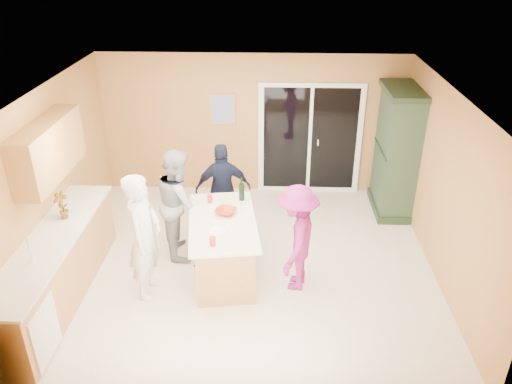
{
  "coord_description": "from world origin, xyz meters",
  "views": [
    {
      "loc": [
        0.4,
        -6.18,
        4.37
      ],
      "look_at": [
        0.15,
        0.1,
        1.15
      ],
      "focal_mm": 35.0,
      "sensor_mm": 36.0,
      "label": 1
    }
  ],
  "objects_px": {
    "woman_navy": "(223,189)",
    "woman_magenta": "(297,238)",
    "green_hutch": "(397,153)",
    "woman_white": "(145,237)",
    "kitchen_island": "(223,249)",
    "woman_grey": "(180,203)"
  },
  "relations": [
    {
      "from": "woman_white",
      "to": "woman_magenta",
      "type": "bearing_deg",
      "value": -78.06
    },
    {
      "from": "woman_magenta",
      "to": "green_hutch",
      "type": "bearing_deg",
      "value": 155.6
    },
    {
      "from": "woman_navy",
      "to": "woman_white",
      "type": "bearing_deg",
      "value": 53.82
    },
    {
      "from": "woman_navy",
      "to": "woman_magenta",
      "type": "height_order",
      "value": "woman_magenta"
    },
    {
      "from": "woman_grey",
      "to": "woman_navy",
      "type": "xyz_separation_m",
      "value": [
        0.59,
        0.64,
        -0.08
      ]
    },
    {
      "from": "kitchen_island",
      "to": "woman_magenta",
      "type": "height_order",
      "value": "woman_magenta"
    },
    {
      "from": "green_hutch",
      "to": "woman_white",
      "type": "relative_size",
      "value": 1.25
    },
    {
      "from": "woman_navy",
      "to": "woman_grey",
      "type": "bearing_deg",
      "value": 38.58
    },
    {
      "from": "woman_white",
      "to": "woman_magenta",
      "type": "height_order",
      "value": "woman_white"
    },
    {
      "from": "kitchen_island",
      "to": "woman_white",
      "type": "bearing_deg",
      "value": -162.95
    },
    {
      "from": "woman_white",
      "to": "green_hutch",
      "type": "bearing_deg",
      "value": -51.01
    },
    {
      "from": "green_hutch",
      "to": "woman_white",
      "type": "bearing_deg",
      "value": -146.31
    },
    {
      "from": "woman_grey",
      "to": "woman_navy",
      "type": "bearing_deg",
      "value": -56.69
    },
    {
      "from": "woman_navy",
      "to": "woman_magenta",
      "type": "relative_size",
      "value": 1.0
    },
    {
      "from": "green_hutch",
      "to": "woman_navy",
      "type": "height_order",
      "value": "green_hutch"
    },
    {
      "from": "woman_white",
      "to": "kitchen_island",
      "type": "bearing_deg",
      "value": -59.38
    },
    {
      "from": "green_hutch",
      "to": "woman_grey",
      "type": "height_order",
      "value": "green_hutch"
    },
    {
      "from": "green_hutch",
      "to": "woman_magenta",
      "type": "distance_m",
      "value": 2.9
    },
    {
      "from": "woman_grey",
      "to": "woman_navy",
      "type": "height_order",
      "value": "woman_grey"
    },
    {
      "from": "woman_grey",
      "to": "woman_magenta",
      "type": "relative_size",
      "value": 1.1
    },
    {
      "from": "woman_navy",
      "to": "woman_magenta",
      "type": "bearing_deg",
      "value": 119.24
    },
    {
      "from": "green_hutch",
      "to": "woman_navy",
      "type": "distance_m",
      "value": 3.04
    }
  ]
}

